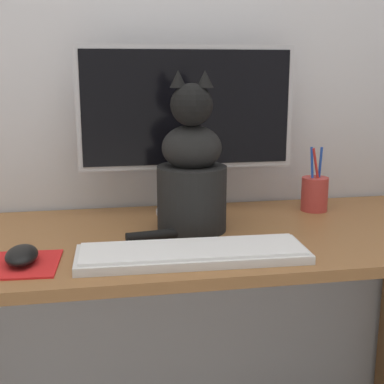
% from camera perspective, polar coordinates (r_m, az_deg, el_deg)
% --- Properties ---
extents(wall_back, '(7.00, 0.04, 2.50)m').
position_cam_1_polar(wall_back, '(1.53, -1.39, 18.22)').
color(wall_back, silver).
rests_on(wall_back, ground_plane).
extents(desk, '(1.43, 0.56, 0.73)m').
position_cam_1_polar(desk, '(1.32, 0.85, -8.88)').
color(desk, brown).
rests_on(desk, ground_plane).
extents(monitor, '(0.57, 0.17, 0.44)m').
position_cam_1_polar(monitor, '(1.41, -0.65, 7.91)').
color(monitor, '#B2B2B7').
rests_on(monitor, desk).
extents(keyboard, '(0.48, 0.16, 0.02)m').
position_cam_1_polar(keyboard, '(1.12, 0.04, -6.55)').
color(keyboard, silver).
rests_on(keyboard, desk).
extents(mousepad_left, '(0.19, 0.17, 0.00)m').
position_cam_1_polar(mousepad_left, '(1.14, -18.49, -7.37)').
color(mousepad_left, red).
rests_on(mousepad_left, desk).
extents(computer_mouse_left, '(0.06, 0.11, 0.03)m').
position_cam_1_polar(computer_mouse_left, '(1.13, -17.71, -6.44)').
color(computer_mouse_left, black).
rests_on(computer_mouse_left, mousepad_left).
extents(cat, '(0.27, 0.20, 0.38)m').
position_cam_1_polar(cat, '(1.27, -0.07, 2.03)').
color(cat, black).
rests_on(cat, desk).
extents(pen_cup, '(0.07, 0.07, 0.18)m').
position_cam_1_polar(pen_cup, '(1.51, 12.95, -0.12)').
color(pen_cup, '#B23833').
rests_on(pen_cup, desk).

